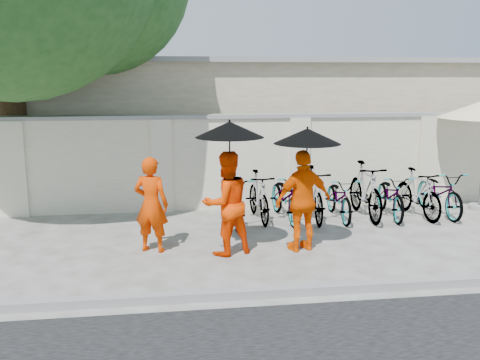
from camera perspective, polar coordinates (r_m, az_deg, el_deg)
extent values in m
plane|color=#A9A7A3|center=(8.86, -1.68, -8.11)|extent=(80.00, 80.00, 0.00)
cube|color=gray|center=(7.26, -0.18, -12.07)|extent=(40.00, 0.16, 0.12)
cube|color=#EEE5C3|center=(11.82, 1.43, 1.82)|extent=(20.00, 0.30, 2.00)
cube|color=beige|center=(15.64, 2.81, 6.33)|extent=(14.00, 6.00, 3.20)
cylinder|color=brown|center=(12.67, -23.19, 7.02)|extent=(0.60, 0.60, 4.40)
imported|color=#E33500|center=(9.00, -9.45, -2.60)|extent=(0.69, 0.57, 1.61)
imported|color=#FF3A00|center=(8.74, -1.48, -2.50)|extent=(1.02, 0.91, 1.72)
cylinder|color=black|center=(8.53, -1.11, 1.74)|extent=(0.02, 0.02, 1.10)
cone|color=black|center=(8.46, -1.12, 5.42)|extent=(1.10, 1.10, 0.25)
imported|color=#FE5700|center=(8.98, 6.76, -2.21)|extent=(1.08, 0.66, 1.71)
cylinder|color=black|center=(8.79, 7.11, 1.51)|extent=(0.02, 0.02, 0.98)
cone|color=black|center=(8.72, 7.19, 4.68)|extent=(1.10, 1.10, 0.25)
cylinder|color=gray|center=(12.97, 24.14, -2.63)|extent=(0.46, 0.46, 0.09)
imported|color=gray|center=(10.61, -0.81, -2.09)|extent=(0.75, 1.89, 0.97)
imported|color=gray|center=(10.83, 2.00, -1.75)|extent=(0.56, 1.69, 1.00)
imported|color=gray|center=(10.91, 4.90, -1.79)|extent=(0.78, 1.88, 0.97)
imported|color=gray|center=(10.94, 7.85, -1.50)|extent=(0.65, 1.84, 1.08)
imported|color=gray|center=(11.14, 10.55, -1.87)|extent=(0.66, 1.72, 0.89)
imported|color=gray|center=(11.30, 13.23, -1.10)|extent=(0.59, 1.93, 1.15)
imported|color=gray|center=(11.53, 15.79, -1.58)|extent=(0.81, 1.81, 0.92)
imported|color=gray|center=(11.69, 18.44, -1.36)|extent=(0.67, 1.71, 1.00)
imported|color=gray|center=(12.05, 20.54, -1.24)|extent=(0.66, 1.84, 0.96)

